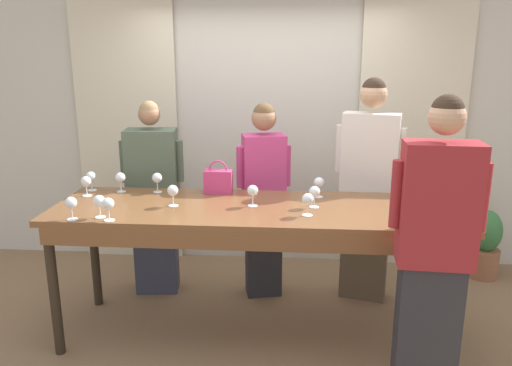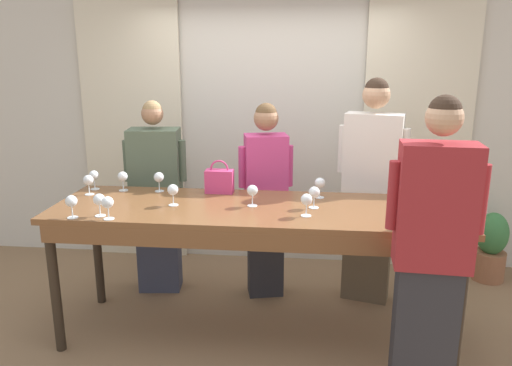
{
  "view_description": "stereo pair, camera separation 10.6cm",
  "coord_description": "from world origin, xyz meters",
  "px_view_note": "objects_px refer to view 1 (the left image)",
  "views": [
    {
      "loc": [
        0.26,
        -3.39,
        2.08
      ],
      "look_at": [
        0.0,
        0.09,
        1.17
      ],
      "focal_mm": 35.0,
      "sensor_mm": 36.0,
      "label": 1
    },
    {
      "loc": [
        0.37,
        -3.38,
        2.08
      ],
      "look_at": [
        0.0,
        0.09,
        1.17
      ],
      "focal_mm": 35.0,
      "sensor_mm": 36.0,
      "label": 2
    }
  ],
  "objects_px": {
    "potted_plant": "(485,244)",
    "wine_glass_front_mid": "(108,204)",
    "tasting_bar": "(255,221)",
    "wine_glass_center_right": "(157,179)",
    "host_pouring": "(434,254)",
    "wine_glass_by_bottle": "(86,182)",
    "wine_glass_back_right": "(173,191)",
    "guest_pink_top": "(264,198)",
    "wine_glass_near_host": "(253,191)",
    "wine_glass_by_handbag": "(120,178)",
    "wine_glass_center_mid": "(91,177)",
    "guest_olive_jacket": "(154,199)",
    "wine_glass_back_mid": "(314,192)",
    "handbag": "(218,181)",
    "wine_glass_back_left": "(308,200)",
    "wine_glass_front_left": "(71,203)",
    "wine_glass_center_left": "(99,202)",
    "wine_bottle": "(421,208)",
    "guest_cream_sweater": "(368,188)",
    "wine_glass_front_right": "(319,183)"
  },
  "relations": [
    {
      "from": "tasting_bar",
      "to": "wine_glass_back_right",
      "type": "height_order",
      "value": "wine_glass_back_right"
    },
    {
      "from": "wine_bottle",
      "to": "guest_pink_top",
      "type": "distance_m",
      "value": 1.47
    },
    {
      "from": "wine_glass_center_right",
      "to": "wine_glass_center_left",
      "type": "bearing_deg",
      "value": -108.68
    },
    {
      "from": "wine_glass_near_host",
      "to": "wine_glass_by_handbag",
      "type": "relative_size",
      "value": 1.0
    },
    {
      "from": "wine_glass_front_mid",
      "to": "host_pouring",
      "type": "distance_m",
      "value": 2.03
    },
    {
      "from": "wine_glass_back_mid",
      "to": "guest_olive_jacket",
      "type": "relative_size",
      "value": 0.09
    },
    {
      "from": "wine_glass_by_bottle",
      "to": "wine_glass_by_handbag",
      "type": "distance_m",
      "value": 0.26
    },
    {
      "from": "handbag",
      "to": "wine_glass_back_right",
      "type": "height_order",
      "value": "handbag"
    },
    {
      "from": "wine_glass_center_mid",
      "to": "wine_glass_center_right",
      "type": "distance_m",
      "value": 0.53
    },
    {
      "from": "host_pouring",
      "to": "wine_glass_back_right",
      "type": "bearing_deg",
      "value": 159.7
    },
    {
      "from": "guest_pink_top",
      "to": "potted_plant",
      "type": "distance_m",
      "value": 2.2
    },
    {
      "from": "tasting_bar",
      "to": "handbag",
      "type": "height_order",
      "value": "handbag"
    },
    {
      "from": "tasting_bar",
      "to": "wine_glass_center_right",
      "type": "bearing_deg",
      "value": 156.37
    },
    {
      "from": "wine_glass_center_right",
      "to": "wine_glass_by_bottle",
      "type": "xyz_separation_m",
      "value": [
        -0.51,
        -0.15,
        0.0
      ]
    },
    {
      "from": "host_pouring",
      "to": "wine_glass_near_host",
      "type": "bearing_deg",
      "value": 149.07
    },
    {
      "from": "handbag",
      "to": "wine_glass_center_left",
      "type": "relative_size",
      "value": 1.67
    },
    {
      "from": "wine_glass_center_right",
      "to": "wine_glass_by_bottle",
      "type": "bearing_deg",
      "value": -163.89
    },
    {
      "from": "wine_glass_by_bottle",
      "to": "wine_glass_by_handbag",
      "type": "bearing_deg",
      "value": 32.13
    },
    {
      "from": "wine_glass_back_right",
      "to": "wine_glass_front_left",
      "type": "bearing_deg",
      "value": -149.77
    },
    {
      "from": "wine_glass_center_right",
      "to": "wine_glass_center_mid",
      "type": "bearing_deg",
      "value": 179.4
    },
    {
      "from": "wine_glass_back_right",
      "to": "wine_glass_by_bottle",
      "type": "bearing_deg",
      "value": 164.27
    },
    {
      "from": "wine_glass_back_left",
      "to": "wine_glass_by_handbag",
      "type": "bearing_deg",
      "value": 161.52
    },
    {
      "from": "wine_glass_front_mid",
      "to": "wine_glass_center_mid",
      "type": "xyz_separation_m",
      "value": [
        -0.4,
        0.7,
        0.0
      ]
    },
    {
      "from": "wine_glass_front_left",
      "to": "wine_glass_front_mid",
      "type": "distance_m",
      "value": 0.25
    },
    {
      "from": "wine_glass_center_left",
      "to": "potted_plant",
      "type": "height_order",
      "value": "wine_glass_center_left"
    },
    {
      "from": "wine_glass_back_left",
      "to": "wine_glass_near_host",
      "type": "height_order",
      "value": "same"
    },
    {
      "from": "wine_glass_by_bottle",
      "to": "guest_olive_jacket",
      "type": "bearing_deg",
      "value": 53.44
    },
    {
      "from": "handbag",
      "to": "wine_glass_by_handbag",
      "type": "xyz_separation_m",
      "value": [
        -0.77,
        -0.03,
        0.01
      ]
    },
    {
      "from": "tasting_bar",
      "to": "wine_glass_by_handbag",
      "type": "relative_size",
      "value": 18.62
    },
    {
      "from": "wine_glass_by_bottle",
      "to": "potted_plant",
      "type": "bearing_deg",
      "value": 16.41
    },
    {
      "from": "tasting_bar",
      "to": "guest_olive_jacket",
      "type": "relative_size",
      "value": 1.7
    },
    {
      "from": "wine_glass_near_host",
      "to": "guest_olive_jacket",
      "type": "distance_m",
      "value": 1.16
    },
    {
      "from": "host_pouring",
      "to": "potted_plant",
      "type": "height_order",
      "value": "host_pouring"
    },
    {
      "from": "wine_glass_by_handbag",
      "to": "potted_plant",
      "type": "bearing_deg",
      "value": 15.18
    },
    {
      "from": "guest_olive_jacket",
      "to": "guest_pink_top",
      "type": "distance_m",
      "value": 0.95
    },
    {
      "from": "wine_glass_back_right",
      "to": "guest_cream_sweater",
      "type": "relative_size",
      "value": 0.08
    },
    {
      "from": "handbag",
      "to": "wine_glass_near_host",
      "type": "distance_m",
      "value": 0.44
    },
    {
      "from": "wine_glass_by_handbag",
      "to": "wine_glass_center_mid",
      "type": "bearing_deg",
      "value": 176.51
    },
    {
      "from": "wine_glass_front_right",
      "to": "host_pouring",
      "type": "bearing_deg",
      "value": -56.13
    },
    {
      "from": "wine_bottle",
      "to": "wine_glass_center_left",
      "type": "distance_m",
      "value": 2.09
    },
    {
      "from": "wine_glass_center_mid",
      "to": "wine_glass_center_right",
      "type": "relative_size",
      "value": 1.0
    },
    {
      "from": "handbag",
      "to": "wine_glass_center_mid",
      "type": "distance_m",
      "value": 1.01
    },
    {
      "from": "handbag",
      "to": "wine_bottle",
      "type": "bearing_deg",
      "value": -25.18
    },
    {
      "from": "wine_bottle",
      "to": "guest_cream_sweater",
      "type": "bearing_deg",
      "value": 100.63
    },
    {
      "from": "wine_glass_back_right",
      "to": "guest_pink_top",
      "type": "bearing_deg",
      "value": 49.33
    },
    {
      "from": "wine_bottle",
      "to": "guest_olive_jacket",
      "type": "bearing_deg",
      "value": 153.81
    },
    {
      "from": "wine_glass_front_left",
      "to": "wine_glass_back_mid",
      "type": "distance_m",
      "value": 1.64
    },
    {
      "from": "wine_glass_back_left",
      "to": "host_pouring",
      "type": "bearing_deg",
      "value": -33.48
    },
    {
      "from": "potted_plant",
      "to": "wine_glass_front_mid",
      "type": "bearing_deg",
      "value": -152.84
    },
    {
      "from": "guest_pink_top",
      "to": "wine_glass_front_left",
      "type": "bearing_deg",
      "value": -138.77
    }
  ]
}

